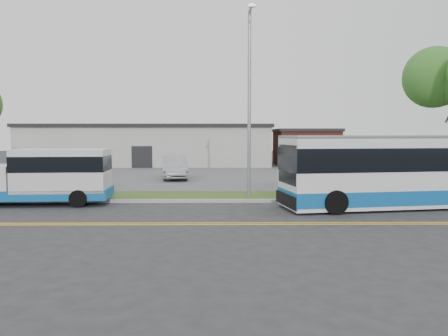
{
  "coord_description": "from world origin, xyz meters",
  "views": [
    {
      "loc": [
        1.46,
        -19.93,
        3.29
      ],
      "look_at": [
        1.69,
        2.16,
        1.6
      ],
      "focal_mm": 35.0,
      "sensor_mm": 36.0,
      "label": 1
    }
  ],
  "objects_px": {
    "streetlight_near": "(249,97)",
    "parked_car_a": "(175,168)",
    "parked_car_b": "(92,166)",
    "shuttle_bus": "(48,175)",
    "pedestrian": "(33,181)",
    "transit_bus": "(410,171)"
  },
  "relations": [
    {
      "from": "transit_bus",
      "to": "pedestrian",
      "type": "xyz_separation_m",
      "value": [
        -18.02,
        2.16,
        -0.65
      ]
    },
    {
      "from": "streetlight_near",
      "to": "parked_car_a",
      "type": "relative_size",
      "value": 1.93
    },
    {
      "from": "streetlight_near",
      "to": "pedestrian",
      "type": "distance_m",
      "value": 11.73
    },
    {
      "from": "streetlight_near",
      "to": "transit_bus",
      "type": "distance_m",
      "value": 8.5
    },
    {
      "from": "shuttle_bus",
      "to": "streetlight_near",
      "type": "bearing_deg",
      "value": 8.54
    },
    {
      "from": "streetlight_near",
      "to": "shuttle_bus",
      "type": "height_order",
      "value": "streetlight_near"
    },
    {
      "from": "parked_car_a",
      "to": "pedestrian",
      "type": "bearing_deg",
      "value": -129.88
    },
    {
      "from": "transit_bus",
      "to": "pedestrian",
      "type": "relative_size",
      "value": 6.73
    },
    {
      "from": "streetlight_near",
      "to": "parked_car_b",
      "type": "xyz_separation_m",
      "value": [
        -11.71,
        12.21,
        -4.46
      ]
    },
    {
      "from": "pedestrian",
      "to": "parked_car_b",
      "type": "distance_m",
      "value": 13.06
    },
    {
      "from": "shuttle_bus",
      "to": "transit_bus",
      "type": "bearing_deg",
      "value": -6.77
    },
    {
      "from": "shuttle_bus",
      "to": "pedestrian",
      "type": "relative_size",
      "value": 3.89
    },
    {
      "from": "pedestrian",
      "to": "parked_car_b",
      "type": "xyz_separation_m",
      "value": [
        -0.8,
        13.03,
        -0.22
      ]
    },
    {
      "from": "streetlight_near",
      "to": "parked_car_a",
      "type": "height_order",
      "value": "streetlight_near"
    },
    {
      "from": "streetlight_near",
      "to": "shuttle_bus",
      "type": "xyz_separation_m",
      "value": [
        -9.63,
        -2.09,
        -3.84
      ]
    },
    {
      "from": "shuttle_bus",
      "to": "parked_car_b",
      "type": "bearing_deg",
      "value": 94.61
    },
    {
      "from": "transit_bus",
      "to": "parked_car_a",
      "type": "distance_m",
      "value": 16.81
    },
    {
      "from": "streetlight_near",
      "to": "parked_car_b",
      "type": "distance_m",
      "value": 17.49
    },
    {
      "from": "parked_car_a",
      "to": "parked_car_b",
      "type": "relative_size",
      "value": 1.06
    },
    {
      "from": "streetlight_near",
      "to": "parked_car_b",
      "type": "height_order",
      "value": "streetlight_near"
    },
    {
      "from": "streetlight_near",
      "to": "transit_bus",
      "type": "relative_size",
      "value": 0.79
    },
    {
      "from": "parked_car_b",
      "to": "shuttle_bus",
      "type": "bearing_deg",
      "value": -89.31
    }
  ]
}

